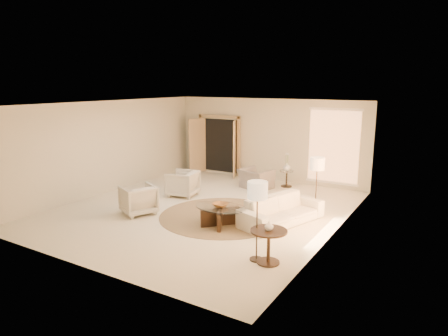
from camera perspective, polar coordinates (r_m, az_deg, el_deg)
The scene contains 18 objects.
room at distance 10.44m, azimuth -3.02°, elevation 1.44°, with size 7.04×8.04×2.83m.
windows_right at distance 9.12m, azimuth 15.66°, elevation -0.87°, with size 0.10×6.40×2.40m, color #FFAA66, non-canonical shape.
window_back_corner at distance 13.07m, azimuth 15.36°, elevation 2.97°, with size 1.70×0.10×2.40m, color #FFAA66, non-canonical shape.
curtains_right at distance 9.99m, azimuth 16.76°, elevation -0.12°, with size 0.06×5.20×2.60m, color beige, non-canonical shape.
french_doors at distance 14.67m, azimuth -0.82°, elevation 3.24°, with size 1.95×0.66×2.16m.
area_rug at distance 10.22m, azimuth -0.20°, elevation -6.85°, with size 3.21×3.21×0.01m, color #473621.
sofa at distance 9.75m, azimuth 8.24°, elevation -5.96°, with size 2.22×0.87×0.65m, color beige.
armchair_left at distance 11.96m, azimuth -5.95°, elevation -2.03°, with size 0.81×0.76×0.84m, color beige.
armchair_right at distance 10.53m, azimuth -12.14°, elevation -4.23°, with size 0.80×0.75×0.83m, color beige.
accent_chair at distance 12.80m, azimuth 4.59°, elevation -1.07°, with size 0.96×0.62×0.84m, color gray.
coffee_table at distance 9.47m, azimuth -0.52°, elevation -6.56°, with size 1.44×1.44×0.47m.
end_table at distance 7.59m, azimuth 6.39°, elevation -10.26°, with size 0.69×0.69×0.65m.
side_table at distance 13.13m, azimuth 8.93°, elevation -1.26°, with size 0.46×0.46×0.54m.
floor_lamp_near at distance 10.19m, azimuth 13.18°, elevation 0.23°, with size 0.37×0.37×1.51m.
floor_lamp_far at distance 7.40m, azimuth 4.80°, elevation -3.70°, with size 0.37×0.37×1.55m.
bowl at distance 9.40m, azimuth -0.52°, elevation -5.31°, with size 0.36×0.36×0.09m, color brown.
end_vase at distance 7.48m, azimuth 6.45°, elevation -8.22°, with size 0.17×0.17×0.18m, color white.
side_vase at distance 13.06m, azimuth 8.98°, elevation 0.17°, with size 0.24×0.24×0.25m, color white.
Camera 1 is at (5.75, -8.50, 3.33)m, focal length 32.00 mm.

